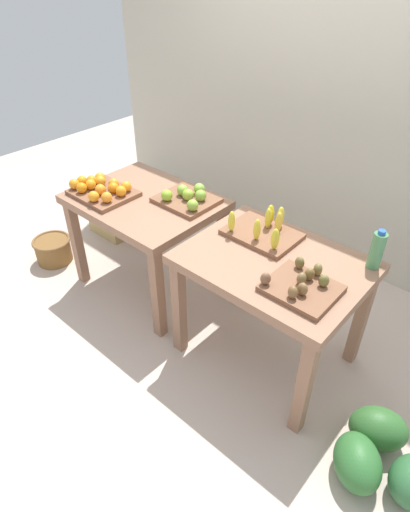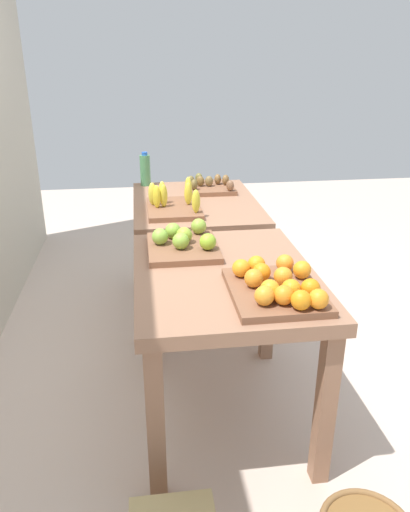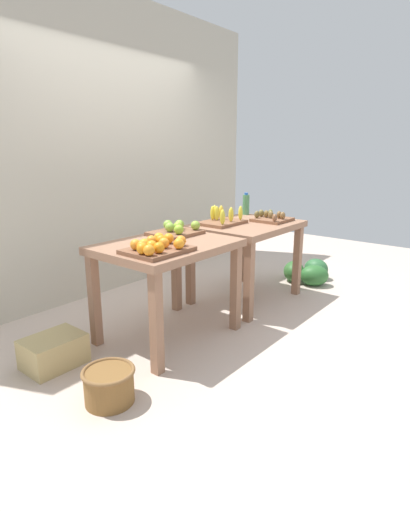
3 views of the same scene
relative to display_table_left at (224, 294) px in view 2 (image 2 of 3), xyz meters
The scene contains 9 objects.
ground_plane 0.87m from the display_table_left, ahead, with size 8.00×8.00×0.00m, color beige.
display_table_left is the anchor object (origin of this frame).
display_table_right 1.12m from the display_table_left, ahead, with size 1.04×0.80×0.79m.
orange_bin 0.36m from the display_table_left, 147.80° to the right, with size 0.45×0.37×0.11m.
apple_bin 0.35m from the display_table_left, 29.25° to the left, with size 0.40×0.34×0.11m.
banana_crate 0.95m from the display_table_left, ahead, with size 0.44×0.32×0.17m.
kiwi_bin 1.39m from the display_table_left, ahead, with size 0.37×0.33×0.10m.
water_bottle 1.61m from the display_table_left, 11.17° to the left, with size 0.07×0.07×0.24m.
watermelon_pile 2.12m from the display_table_left, ahead, with size 0.58×0.63×0.24m.
Camera 2 is at (-2.54, 0.35, 1.70)m, focal length 34.70 mm.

